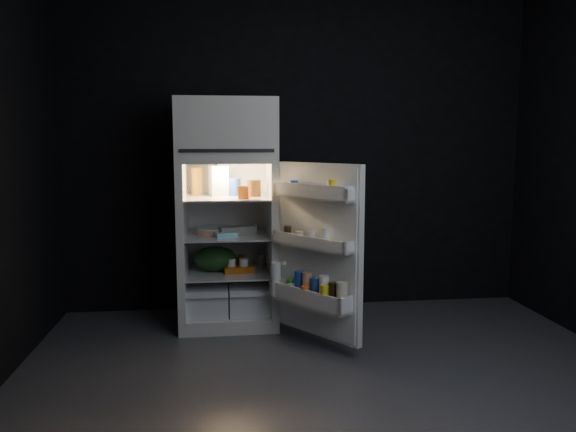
{
  "coord_description": "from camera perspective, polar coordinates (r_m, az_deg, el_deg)",
  "views": [
    {
      "loc": [
        -0.67,
        -3.14,
        1.46
      ],
      "look_at": [
        -0.17,
        1.0,
        0.9
      ],
      "focal_mm": 35.0,
      "sensor_mm": 36.0,
      "label": 1
    }
  ],
  "objects": [
    {
      "name": "pie",
      "position": [
        4.53,
        -7.39,
        -1.49
      ],
      "size": [
        0.39,
        0.39,
        0.04
      ],
      "primitive_type": "cylinder",
      "rotation": [
        0.0,
        0.0,
        0.19
      ],
      "color": "tan",
      "rests_on": "refrigerator"
    },
    {
      "name": "small_carton",
      "position": [
        4.23,
        -4.49,
        2.41
      ],
      "size": [
        0.09,
        0.08,
        0.1
      ],
      "primitive_type": "cube",
      "rotation": [
        0.0,
        0.0,
        -0.3
      ],
      "color": "orange",
      "rests_on": "refrigerator"
    },
    {
      "name": "flat_package",
      "position": [
        4.32,
        -6.27,
        -1.93
      ],
      "size": [
        0.18,
        0.12,
        0.04
      ],
      "primitive_type": "cube",
      "rotation": [
        0.0,
        0.0,
        0.24
      ],
      "color": "#96D7E8",
      "rests_on": "refrigerator"
    },
    {
      "name": "egg_carton",
      "position": [
        4.41,
        -5.16,
        -1.51
      ],
      "size": [
        0.31,
        0.18,
        0.07
      ],
      "primitive_type": "cube",
      "rotation": [
        0.0,
        0.0,
        0.27
      ],
      "color": "gray",
      "rests_on": "refrigerator"
    },
    {
      "name": "floor",
      "position": [
        3.53,
        4.96,
        -16.8
      ],
      "size": [
        4.0,
        3.4,
        0.0
      ],
      "primitive_type": "cube",
      "color": "#4B4B50",
      "rests_on": "ground"
    },
    {
      "name": "small_can_silver",
      "position": [
        4.71,
        -2.79,
        -4.5
      ],
      "size": [
        0.09,
        0.09,
        0.09
      ],
      "primitive_type": "cylinder",
      "rotation": [
        0.0,
        0.0,
        0.27
      ],
      "color": "silver",
      "rests_on": "refrigerator"
    },
    {
      "name": "wall_front",
      "position": [
        1.6,
        18.12,
        3.42
      ],
      "size": [
        4.0,
        0.0,
        2.7
      ],
      "primitive_type": "cube",
      "color": "black",
      "rests_on": "ground"
    },
    {
      "name": "small_can_red",
      "position": [
        4.71,
        -4.75,
        -4.5
      ],
      "size": [
        0.07,
        0.07,
        0.09
      ],
      "primitive_type": "cylinder",
      "rotation": [
        0.0,
        0.0,
        -0.03
      ],
      "color": "#B3540F",
      "rests_on": "refrigerator"
    },
    {
      "name": "fridge_door",
      "position": [
        3.92,
        2.84,
        -3.85
      ],
      "size": [
        0.58,
        0.69,
        1.22
      ],
      "color": "white",
      "rests_on": "ground"
    },
    {
      "name": "refrigerator",
      "position": [
        4.49,
        -6.2,
        1.15
      ],
      "size": [
        0.76,
        0.71,
        1.78
      ],
      "color": "white",
      "rests_on": "ground"
    },
    {
      "name": "milk_jug",
      "position": [
        4.5,
        -7.08,
        3.58
      ],
      "size": [
        0.16,
        0.16,
        0.24
      ],
      "primitive_type": "cube",
      "rotation": [
        0.0,
        0.0,
        0.22
      ],
      "color": "white",
      "rests_on": "refrigerator"
    },
    {
      "name": "amber_bottle",
      "position": [
        4.57,
        -9.22,
        3.47
      ],
      "size": [
        0.11,
        0.11,
        0.22
      ],
      "primitive_type": "cylinder",
      "rotation": [
        0.0,
        0.0,
        0.26
      ],
      "color": "#C5841F",
      "rests_on": "refrigerator"
    },
    {
      "name": "yogurt_tray",
      "position": [
        4.48,
        -5.02,
        -5.41
      ],
      "size": [
        0.25,
        0.16,
        0.05
      ],
      "primitive_type": "cube",
      "rotation": [
        0.0,
        0.0,
        0.12
      ],
      "color": "#B3540F",
      "rests_on": "refrigerator"
    },
    {
      "name": "wrapped_pkg",
      "position": [
        4.65,
        -3.79,
        -1.15
      ],
      "size": [
        0.13,
        0.11,
        0.05
      ],
      "primitive_type": "cube",
      "rotation": [
        0.0,
        0.0,
        -0.16
      ],
      "color": "beige",
      "rests_on": "refrigerator"
    },
    {
      "name": "jam_jar",
      "position": [
        4.42,
        -3.48,
        2.84
      ],
      "size": [
        0.13,
        0.13,
        0.13
      ],
      "primitive_type": "cylinder",
      "rotation": [
        0.0,
        0.0,
        -0.24
      ],
      "color": "black",
      "rests_on": "refrigerator"
    },
    {
      "name": "produce_bag",
      "position": [
        4.54,
        -7.4,
        -4.32
      ],
      "size": [
        0.38,
        0.33,
        0.2
      ],
      "primitive_type": "ellipsoid",
      "rotation": [
        0.0,
        0.0,
        0.13
      ],
      "color": "#193815",
      "rests_on": "refrigerator"
    },
    {
      "name": "wall_back",
      "position": [
        4.89,
        1.04,
        6.34
      ],
      "size": [
        4.0,
        0.0,
        2.7
      ],
      "primitive_type": "cube",
      "color": "black",
      "rests_on": "ground"
    },
    {
      "name": "mayo_jar",
      "position": [
        4.51,
        -5.55,
        2.97
      ],
      "size": [
        0.12,
        0.12,
        0.14
      ],
      "primitive_type": "cylinder",
      "rotation": [
        0.0,
        0.0,
        -0.02
      ],
      "color": "#1D3F9D",
      "rests_on": "refrigerator"
    }
  ]
}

